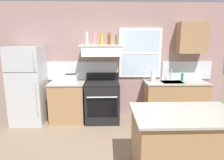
{
  "coord_description": "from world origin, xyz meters",
  "views": [
    {
      "loc": [
        -0.16,
        -2.38,
        1.82
      ],
      "look_at": [
        -0.05,
        1.2,
        1.1
      ],
      "focal_mm": 30.81,
      "sensor_mm": 36.0,
      "label": 1
    }
  ],
  "objects": [
    {
      "name": "range_hood_shelf",
      "position": [
        -0.25,
        1.96,
        1.62
      ],
      "size": [
        0.96,
        0.52,
        0.24
      ],
      "color": "white"
    },
    {
      "name": "toaster",
      "position": [
        -0.95,
        1.9,
        1.01
      ],
      "size": [
        0.3,
        0.2,
        0.19
      ],
      "color": "silver",
      "rests_on": "counter_left_of_stove"
    },
    {
      "name": "back_wall",
      "position": [
        0.03,
        2.23,
        1.35
      ],
      "size": [
        5.4,
        0.11,
        2.7
      ],
      "color": "gray",
      "rests_on": "ground_plane"
    },
    {
      "name": "counter_left_of_stove",
      "position": [
        -1.05,
        1.9,
        0.46
      ],
      "size": [
        0.79,
        0.63,
        0.91
      ],
      "color": "#9E754C",
      "rests_on": "ground_plane"
    },
    {
      "name": "bottle_champagne_gold_foil",
      "position": [
        -0.25,
        2.01,
        1.87
      ],
      "size": [
        0.08,
        0.08,
        0.29
      ],
      "color": "#B29333",
      "rests_on": "range_hood_shelf"
    },
    {
      "name": "bottle_rose_pink",
      "position": [
        -0.42,
        1.98,
        1.87
      ],
      "size": [
        0.07,
        0.07,
        0.29
      ],
      "color": "#C67F84",
      "rests_on": "range_hood_shelf"
    },
    {
      "name": "sink_faucet",
      "position": [
        1.35,
        2.0,
        1.08
      ],
      "size": [
        0.03,
        0.17,
        0.28
      ],
      "color": "silver",
      "rests_on": "counter_right_with_sink"
    },
    {
      "name": "counter_right_with_sink",
      "position": [
        1.45,
        1.9,
        0.46
      ],
      "size": [
        1.43,
        0.63,
        0.91
      ],
      "color": "#9E754C",
      "rests_on": "ground_plane"
    },
    {
      "name": "refrigerator",
      "position": [
        -1.9,
        1.84,
        0.86
      ],
      "size": [
        0.7,
        0.72,
        1.72
      ],
      "color": "#B7BABC",
      "rests_on": "ground_plane"
    },
    {
      "name": "upper_cabinet_right",
      "position": [
        1.8,
        2.04,
        1.9
      ],
      "size": [
        0.64,
        0.32,
        0.7
      ],
      "color": "#9E754C"
    },
    {
      "name": "paper_towel_roll",
      "position": [
        0.91,
        1.9,
        1.04
      ],
      "size": [
        0.11,
        0.11,
        0.27
      ],
      "primitive_type": "cylinder",
      "color": "white",
      "rests_on": "counter_right_with_sink"
    },
    {
      "name": "stove_range",
      "position": [
        -0.25,
        1.86,
        0.46
      ],
      "size": [
        0.76,
        0.69,
        1.09
      ],
      "color": "black",
      "rests_on": "ground_plane"
    },
    {
      "name": "dish_soap_bottle",
      "position": [
        1.63,
        2.0,
        1.0
      ],
      "size": [
        0.06,
        0.06,
        0.18
      ],
      "primitive_type": "cylinder",
      "color": "#268C3F",
      "rests_on": "counter_right_with_sink"
    },
    {
      "name": "bottle_clear_tall",
      "position": [
        -0.59,
        1.99,
        1.88
      ],
      "size": [
        0.06,
        0.06,
        0.32
      ],
      "color": "silver",
      "rests_on": "range_hood_shelf"
    },
    {
      "name": "bottle_olive_oil_square",
      "position": [
        0.07,
        1.92,
        1.85
      ],
      "size": [
        0.06,
        0.06,
        0.24
      ],
      "color": "#4C601E",
      "rests_on": "range_hood_shelf"
    },
    {
      "name": "kitchen_island",
      "position": [
        0.89,
        -0.04,
        0.46
      ],
      "size": [
        1.4,
        0.9,
        0.91
      ],
      "color": "#9E754C",
      "rests_on": "ground_plane"
    },
    {
      "name": "bottle_amber_wine",
      "position": [
        -0.09,
        2.01,
        1.86
      ],
      "size": [
        0.07,
        0.07,
        0.28
      ],
      "color": "brown",
      "rests_on": "range_hood_shelf"
    }
  ]
}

